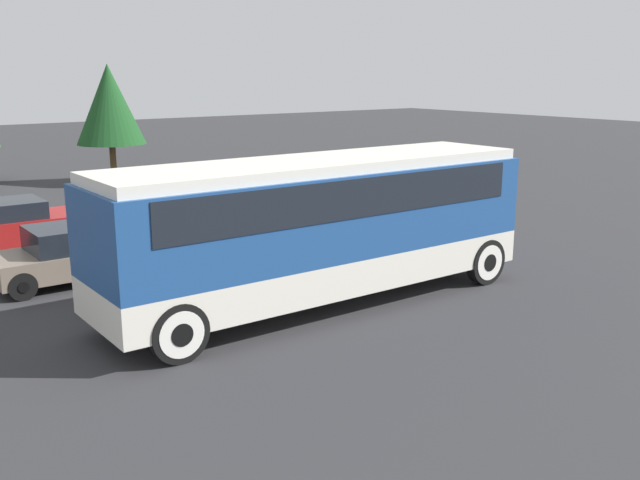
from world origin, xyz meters
TOP-DOWN VIEW (x-y plane):
  - ground_plane at (0.00, 0.00)m, footprint 120.00×120.00m
  - tour_bus at (0.10, -0.00)m, footprint 9.88×2.59m
  - parked_car_near at (-4.27, 9.04)m, footprint 4.19×1.94m
  - parked_car_mid at (3.25, 4.76)m, footprint 4.46×1.81m
  - parked_car_far at (-3.46, 4.92)m, footprint 4.39×1.85m
  - tree_left at (2.71, 19.31)m, footprint 3.02×3.02m

SIDE VIEW (x-z plane):
  - ground_plane at x=0.00m, z-range 0.00..0.00m
  - parked_car_far at x=-3.46m, z-range -0.01..1.36m
  - parked_car_mid at x=3.25m, z-range 0.01..1.37m
  - parked_car_near at x=-4.27m, z-range 0.01..1.43m
  - tour_bus at x=0.10m, z-range 0.33..3.50m
  - tree_left at x=2.71m, z-range 0.87..6.14m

